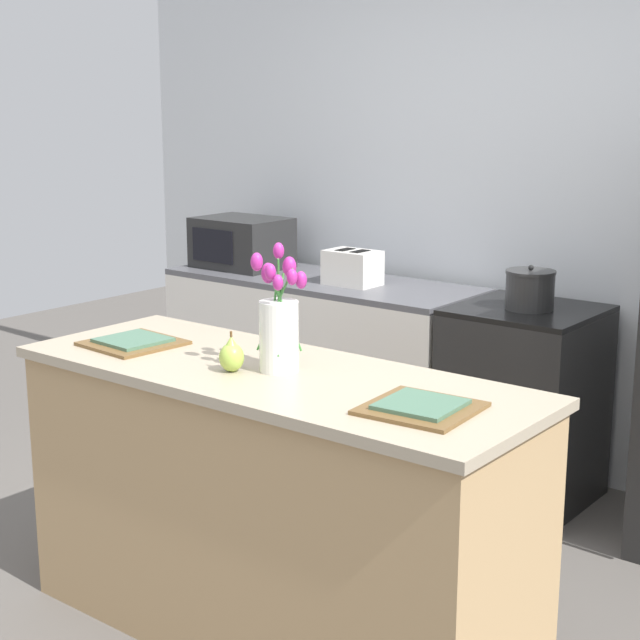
# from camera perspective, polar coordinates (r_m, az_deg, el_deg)

# --- Properties ---
(ground_plane) EXTENTS (10.00, 10.00, 0.00)m
(ground_plane) POSITION_cam_1_polar(r_m,az_deg,el_deg) (3.51, -2.66, -17.85)
(ground_plane) COLOR #59544F
(back_wall) EXTENTS (5.20, 0.08, 2.70)m
(back_wall) POSITION_cam_1_polar(r_m,az_deg,el_deg) (4.74, 13.35, 7.11)
(back_wall) COLOR silver
(back_wall) RESTS_ON ground_plane
(kitchen_island) EXTENTS (1.80, 0.66, 0.94)m
(kitchen_island) POSITION_cam_1_polar(r_m,az_deg,el_deg) (3.30, -2.74, -10.78)
(kitchen_island) COLOR tan
(kitchen_island) RESTS_ON ground_plane
(back_counter) EXTENTS (1.68, 0.60, 0.89)m
(back_counter) POSITION_cam_1_polar(r_m,az_deg,el_deg) (5.11, 0.07, -2.47)
(back_counter) COLOR silver
(back_counter) RESTS_ON ground_plane
(stove_range) EXTENTS (0.60, 0.61, 0.89)m
(stove_range) POSITION_cam_1_polar(r_m,az_deg,el_deg) (4.52, 11.74, -4.82)
(stove_range) COLOR black
(stove_range) RESTS_ON ground_plane
(flower_vase) EXTENTS (0.15, 0.16, 0.41)m
(flower_vase) POSITION_cam_1_polar(r_m,az_deg,el_deg) (3.10, -2.40, -0.34)
(flower_vase) COLOR silver
(flower_vase) RESTS_ON kitchen_island
(pear_figurine) EXTENTS (0.08, 0.08, 0.13)m
(pear_figurine) POSITION_cam_1_polar(r_m,az_deg,el_deg) (3.12, -5.17, -2.08)
(pear_figurine) COLOR #9EBC47
(pear_figurine) RESTS_ON kitchen_island
(plate_setting_left) EXTENTS (0.32, 0.32, 0.02)m
(plate_setting_left) POSITION_cam_1_polar(r_m,az_deg,el_deg) (3.51, -10.82, -1.27)
(plate_setting_left) COLOR brown
(plate_setting_left) RESTS_ON kitchen_island
(plate_setting_right) EXTENTS (0.32, 0.32, 0.02)m
(plate_setting_right) POSITION_cam_1_polar(r_m,az_deg,el_deg) (2.75, 5.88, -5.06)
(plate_setting_right) COLOR brown
(plate_setting_right) RESTS_ON kitchen_island
(toaster) EXTENTS (0.28, 0.18, 0.17)m
(toaster) POSITION_cam_1_polar(r_m,az_deg,el_deg) (4.83, 1.90, 3.07)
(toaster) COLOR silver
(toaster) RESTS_ON back_counter
(cooking_pot) EXTENTS (0.22, 0.22, 0.20)m
(cooking_pot) POSITION_cam_1_polar(r_m,az_deg,el_deg) (4.36, 12.12, 1.74)
(cooking_pot) COLOR #2D2D2D
(cooking_pot) RESTS_ON stove_range
(microwave) EXTENTS (0.48, 0.37, 0.27)m
(microwave) POSITION_cam_1_polar(r_m,az_deg,el_deg) (5.34, -4.58, 4.51)
(microwave) COLOR black
(microwave) RESTS_ON back_counter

